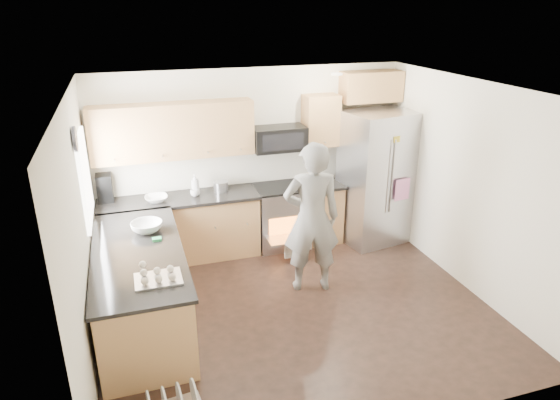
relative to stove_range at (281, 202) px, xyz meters
name	(u,v)px	position (x,y,z in m)	size (l,w,h in m)	color
ground	(296,307)	(-0.35, -1.69, -0.68)	(4.50, 4.50, 0.00)	black
room_shell	(294,176)	(-0.39, -1.68, 1.00)	(4.54, 4.04, 2.62)	white
back_cabinet_run	(217,190)	(-0.94, 0.06, 0.29)	(4.45, 0.64, 2.50)	#AA7544
peninsula	(142,287)	(-2.10, -1.44, -0.21)	(0.96, 2.36, 1.04)	#AA7544
stove_range	(281,202)	(0.00, 0.00, 0.00)	(0.76, 0.97, 1.79)	#B7B7BC
refrigerator	(377,178)	(1.42, -0.24, 0.32)	(1.09, 0.91, 1.99)	#B7B7BC
person	(312,218)	(-0.02, -1.30, 0.29)	(0.70, 0.46, 1.93)	gray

